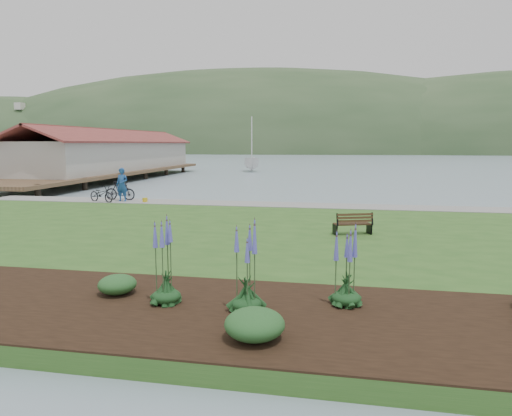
# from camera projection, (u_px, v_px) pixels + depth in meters

# --- Properties ---
(ground) EXTENTS (600.00, 600.00, 0.00)m
(ground) POSITION_uv_depth(u_px,v_px,m) (232.00, 235.00, 19.36)
(ground) COLOR gray
(ground) RESTS_ON ground
(lawn) EXTENTS (34.00, 20.00, 0.40)m
(lawn) POSITION_uv_depth(u_px,v_px,m) (220.00, 240.00, 17.39)
(lawn) COLOR #2C561E
(lawn) RESTS_ON ground
(shoreline_path) EXTENTS (34.00, 2.20, 0.03)m
(shoreline_path) POSITION_uv_depth(u_px,v_px,m) (261.00, 204.00, 26.02)
(shoreline_path) COLOR gray
(shoreline_path) RESTS_ON lawn
(garden_bed) EXTENTS (24.00, 4.40, 0.04)m
(garden_bed) POSITION_uv_depth(u_px,v_px,m) (262.00, 315.00, 9.22)
(garden_bed) COLOR black
(garden_bed) RESTS_ON lawn
(far_hillside) EXTENTS (580.00, 80.00, 38.00)m
(far_hillside) POSITION_uv_depth(u_px,v_px,m) (382.00, 153.00, 181.10)
(far_hillside) COLOR #314C2A
(far_hillside) RESTS_ON ground
(pier_pavilion) EXTENTS (8.00, 36.00, 5.40)m
(pier_pavilion) POSITION_uv_depth(u_px,v_px,m) (113.00, 155.00, 49.43)
(pier_pavilion) COLOR #4C3826
(pier_pavilion) RESTS_ON ground
(park_bench) EXTENTS (1.53, 1.01, 0.88)m
(park_bench) POSITION_uv_depth(u_px,v_px,m) (353.00, 223.00, 17.35)
(park_bench) COLOR #322113
(park_bench) RESTS_ON lawn
(person) EXTENTS (0.91, 0.66, 2.36)m
(person) POSITION_uv_depth(u_px,v_px,m) (122.00, 182.00, 27.07)
(person) COLOR navy
(person) RESTS_ON lawn
(bicycle_a) EXTENTS (1.23, 1.98, 0.98)m
(bicycle_a) POSITION_uv_depth(u_px,v_px,m) (101.00, 194.00, 26.96)
(bicycle_a) COLOR black
(bicycle_a) RESTS_ON lawn
(bicycle_b) EXTENTS (0.55, 1.90, 1.14)m
(bicycle_b) POSITION_uv_depth(u_px,v_px,m) (120.00, 191.00, 27.84)
(bicycle_b) COLOR black
(bicycle_b) RESTS_ON lawn
(sailboat) EXTENTS (11.03, 11.15, 23.82)m
(sailboat) POSITION_uv_depth(u_px,v_px,m) (252.00, 171.00, 63.03)
(sailboat) COLOR silver
(sailboat) RESTS_ON ground
(pannier) EXTENTS (0.25, 0.30, 0.27)m
(pannier) POSITION_uv_depth(u_px,v_px,m) (145.00, 200.00, 26.89)
(pannier) COLOR gold
(pannier) RESTS_ON lawn
(echium_0) EXTENTS (0.62, 0.62, 2.05)m
(echium_0) POSITION_uv_depth(u_px,v_px,m) (246.00, 272.00, 9.26)
(echium_0) COLOR #133618
(echium_0) RESTS_ON garden_bed
(echium_1) EXTENTS (0.62, 0.62, 1.86)m
(echium_1) POSITION_uv_depth(u_px,v_px,m) (347.00, 271.00, 9.62)
(echium_1) COLOR #133618
(echium_1) RESTS_ON garden_bed
(echium_4) EXTENTS (0.62, 0.62, 2.29)m
(echium_4) POSITION_uv_depth(u_px,v_px,m) (166.00, 261.00, 9.71)
(echium_4) COLOR #133618
(echium_4) RESTS_ON garden_bed
(shrub_0) EXTENTS (0.87, 0.87, 0.43)m
(shrub_0) POSITION_uv_depth(u_px,v_px,m) (117.00, 284.00, 10.43)
(shrub_0) COLOR #1E4C21
(shrub_0) RESTS_ON garden_bed
(shrub_1) EXTENTS (1.07, 1.07, 0.54)m
(shrub_1) POSITION_uv_depth(u_px,v_px,m) (255.00, 324.00, 8.00)
(shrub_1) COLOR #1E4C21
(shrub_1) RESTS_ON garden_bed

